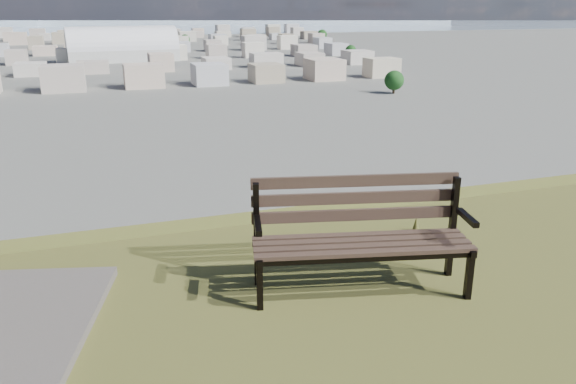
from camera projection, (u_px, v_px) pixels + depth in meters
name	position (u px, v px, depth m)	size (l,w,h in m)	color
park_bench	(360.00, 229.00, 4.92)	(1.97, 1.01, 0.98)	#423226
arena	(123.00, 50.00, 283.45)	(54.73, 26.40, 22.46)	beige
city_blocks	(94.00, 43.00, 363.85)	(395.00, 361.00, 7.00)	silver
city_trees	(41.00, 51.00, 287.65)	(406.52, 387.20, 9.98)	#2F2317
bay_water	(91.00, 24.00, 819.05)	(2400.00, 700.00, 0.12)	#94ABBC
far_hills	(60.00, 5.00, 1244.18)	(2050.00, 340.00, 60.00)	#A1B4C8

